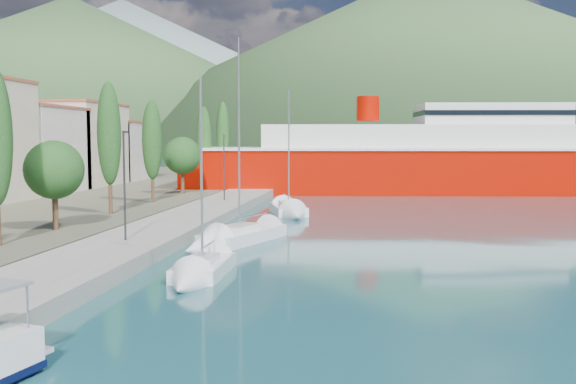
# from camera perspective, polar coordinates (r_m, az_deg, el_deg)

# --- Properties ---
(ground) EXTENTS (1400.00, 1400.00, 0.00)m
(ground) POSITION_cam_1_polar(r_m,az_deg,el_deg) (141.06, 5.57, 2.03)
(ground) COLOR #1E5359
(quay) EXTENTS (5.00, 88.00, 0.80)m
(quay) POSITION_cam_1_polar(r_m,az_deg,el_deg) (49.12, -8.64, -2.37)
(quay) COLOR gray
(quay) RESTS_ON ground
(hills_far) EXTENTS (1480.00, 900.00, 180.00)m
(hills_far) POSITION_cam_1_polar(r_m,az_deg,el_deg) (657.32, 19.48, 10.58)
(hills_far) COLOR slate
(hills_far) RESTS_ON ground
(hills_near) EXTENTS (1010.00, 520.00, 115.00)m
(hills_near) POSITION_cam_1_polar(r_m,az_deg,el_deg) (406.57, 21.03, 10.38)
(hills_near) COLOR #3A5A32
(hills_near) RESTS_ON ground
(tree_row) EXTENTS (3.93, 64.43, 10.76)m
(tree_row) POSITION_cam_1_polar(r_m,az_deg,el_deg) (56.42, -13.13, 4.00)
(tree_row) COLOR #47301E
(tree_row) RESTS_ON land_strip
(lamp_posts) EXTENTS (0.15, 44.57, 6.06)m
(lamp_posts) POSITION_cam_1_polar(r_m,az_deg,el_deg) (37.91, -13.52, 1.08)
(lamp_posts) COLOR #2D2D33
(lamp_posts) RESTS_ON quay
(sailboat_near) EXTENTS (2.16, 7.04, 10.09)m
(sailboat_near) POSITION_cam_1_polar(r_m,az_deg,el_deg) (29.28, -8.29, -7.38)
(sailboat_near) COLOR silver
(sailboat_near) RESTS_ON ground
(sailboat_mid) EXTENTS (5.66, 9.68, 13.55)m
(sailboat_mid) POSITION_cam_1_polar(r_m,az_deg,el_deg) (38.56, -5.80, -4.38)
(sailboat_mid) COLOR silver
(sailboat_mid) RESTS_ON ground
(sailboat_far) EXTENTS (4.69, 8.28, 11.60)m
(sailboat_far) POSITION_cam_1_polar(r_m,az_deg,el_deg) (53.43, 0.34, -1.84)
(sailboat_far) COLOR silver
(sailboat_far) RESTS_ON ground
(ferry) EXTENTS (62.83, 19.50, 12.27)m
(ferry) POSITION_cam_1_polar(r_m,az_deg,el_deg) (80.58, 13.29, 2.65)
(ferry) COLOR #A30B00
(ferry) RESTS_ON ground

